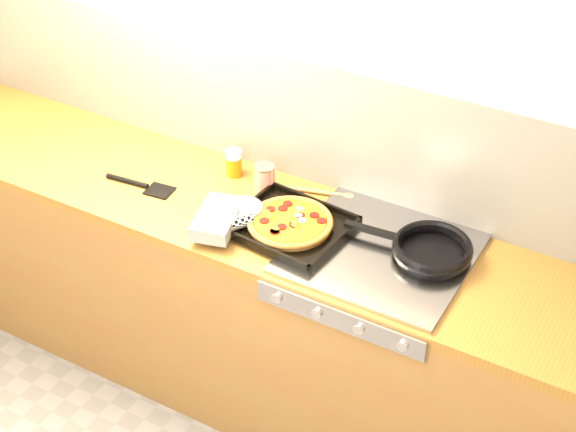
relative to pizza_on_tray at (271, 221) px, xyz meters
The scene contains 9 objects.
room_shell 0.42m from the pizza_on_tray, 99.13° to the left, with size 3.20×3.20×3.20m.
counter_run 0.50m from the pizza_on_tray, 130.35° to the left, with size 3.20×0.62×0.90m.
stovetop 0.40m from the pizza_on_tray, ahead, with size 0.60×0.56×0.02m, color #9C9BA0.
pizza_on_tray is the anchor object (origin of this frame).
frying_pan 0.56m from the pizza_on_tray, 13.54° to the left, with size 0.46×0.29×0.04m.
tomato_can 0.25m from the pizza_on_tray, 125.64° to the left, with size 0.10×0.10×0.11m.
juice_glass 0.39m from the pizza_on_tray, 141.88° to the left, with size 0.07×0.07×0.11m.
wooden_spoon 0.30m from the pizza_on_tray, 77.95° to the left, with size 0.30×0.10×0.02m.
black_spatula 0.57m from the pizza_on_tray, behind, with size 0.29×0.09×0.02m.
Camera 1 is at (1.33, -1.09, 2.79)m, focal length 55.00 mm.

